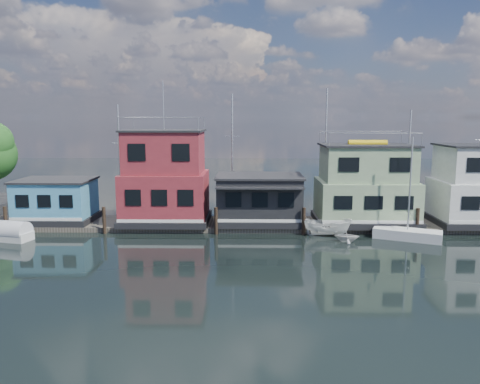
{
  "coord_description": "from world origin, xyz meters",
  "views": [
    {
      "loc": [
        -1.36,
        -27.27,
        9.28
      ],
      "look_at": [
        -2.13,
        12.0,
        3.0
      ],
      "focal_mm": 35.0,
      "sensor_mm": 36.0,
      "label": 1
    }
  ],
  "objects_px": {
    "dinghy_white": "(347,236)",
    "tarp_runabout": "(5,232)",
    "houseboat_green": "(366,186)",
    "houseboat_blue": "(56,201)",
    "houseboat_dark": "(259,199)",
    "day_sailer": "(407,234)",
    "motorboat": "(328,227)",
    "houseboat_red": "(165,179)"
  },
  "relations": [
    {
      "from": "houseboat_dark",
      "to": "dinghy_white",
      "type": "height_order",
      "value": "houseboat_dark"
    },
    {
      "from": "houseboat_green",
      "to": "houseboat_blue",
      "type": "bearing_deg",
      "value": -180.0
    },
    {
      "from": "houseboat_green",
      "to": "tarp_runabout",
      "type": "xyz_separation_m",
      "value": [
        -28.49,
        -4.85,
        -2.95
      ]
    },
    {
      "from": "houseboat_green",
      "to": "motorboat",
      "type": "relative_size",
      "value": 2.25
    },
    {
      "from": "day_sailer",
      "to": "dinghy_white",
      "type": "bearing_deg",
      "value": -146.92
    },
    {
      "from": "tarp_runabout",
      "to": "dinghy_white",
      "type": "bearing_deg",
      "value": 13.49
    },
    {
      "from": "houseboat_blue",
      "to": "dinghy_white",
      "type": "relative_size",
      "value": 3.46
    },
    {
      "from": "houseboat_blue",
      "to": "houseboat_red",
      "type": "distance_m",
      "value": 9.69
    },
    {
      "from": "houseboat_red",
      "to": "day_sailer",
      "type": "bearing_deg",
      "value": -11.9
    },
    {
      "from": "houseboat_blue",
      "to": "dinghy_white",
      "type": "bearing_deg",
      "value": -11.54
    },
    {
      "from": "day_sailer",
      "to": "tarp_runabout",
      "type": "relative_size",
      "value": 1.86
    },
    {
      "from": "houseboat_dark",
      "to": "dinghy_white",
      "type": "bearing_deg",
      "value": -36.87
    },
    {
      "from": "tarp_runabout",
      "to": "houseboat_green",
      "type": "bearing_deg",
      "value": 23.26
    },
    {
      "from": "dinghy_white",
      "to": "houseboat_blue",
      "type": "bearing_deg",
      "value": 86.0
    },
    {
      "from": "houseboat_blue",
      "to": "houseboat_dark",
      "type": "bearing_deg",
      "value": -0.06
    },
    {
      "from": "day_sailer",
      "to": "motorboat",
      "type": "bearing_deg",
      "value": -165.76
    },
    {
      "from": "houseboat_red",
      "to": "tarp_runabout",
      "type": "height_order",
      "value": "houseboat_red"
    },
    {
      "from": "motorboat",
      "to": "day_sailer",
      "type": "height_order",
      "value": "day_sailer"
    },
    {
      "from": "houseboat_blue",
      "to": "motorboat",
      "type": "height_order",
      "value": "houseboat_blue"
    },
    {
      "from": "day_sailer",
      "to": "houseboat_blue",
      "type": "bearing_deg",
      "value": -164.72
    },
    {
      "from": "houseboat_blue",
      "to": "houseboat_dark",
      "type": "relative_size",
      "value": 0.86
    },
    {
      "from": "dinghy_white",
      "to": "day_sailer",
      "type": "xyz_separation_m",
      "value": [
        4.81,
        0.83,
        -0.04
      ]
    },
    {
      "from": "houseboat_green",
      "to": "tarp_runabout",
      "type": "bearing_deg",
      "value": -170.34
    },
    {
      "from": "houseboat_red",
      "to": "houseboat_dark",
      "type": "relative_size",
      "value": 1.6
    },
    {
      "from": "houseboat_red",
      "to": "dinghy_white",
      "type": "relative_size",
      "value": 6.41
    },
    {
      "from": "houseboat_blue",
      "to": "houseboat_green",
      "type": "xyz_separation_m",
      "value": [
        26.5,
        0.0,
        1.34
      ]
    },
    {
      "from": "houseboat_dark",
      "to": "day_sailer",
      "type": "relative_size",
      "value": 0.94
    },
    {
      "from": "houseboat_blue",
      "to": "motorboat",
      "type": "bearing_deg",
      "value": -7.77
    },
    {
      "from": "houseboat_red",
      "to": "houseboat_blue",
      "type": "bearing_deg",
      "value": -180.0
    },
    {
      "from": "day_sailer",
      "to": "tarp_runabout",
      "type": "distance_m",
      "value": 30.82
    },
    {
      "from": "dinghy_white",
      "to": "day_sailer",
      "type": "relative_size",
      "value": 0.24
    },
    {
      "from": "houseboat_red",
      "to": "tarp_runabout",
      "type": "relative_size",
      "value": 2.8
    },
    {
      "from": "day_sailer",
      "to": "houseboat_dark",
      "type": "bearing_deg",
      "value": -176.38
    },
    {
      "from": "houseboat_green",
      "to": "day_sailer",
      "type": "height_order",
      "value": "day_sailer"
    },
    {
      "from": "houseboat_green",
      "to": "motorboat",
      "type": "xyz_separation_m",
      "value": [
        -3.64,
        -3.12,
        -2.83
      ]
    },
    {
      "from": "houseboat_blue",
      "to": "houseboat_red",
      "type": "height_order",
      "value": "houseboat_red"
    },
    {
      "from": "houseboat_blue",
      "to": "houseboat_green",
      "type": "relative_size",
      "value": 0.76
    },
    {
      "from": "houseboat_red",
      "to": "houseboat_dark",
      "type": "bearing_deg",
      "value": -0.14
    },
    {
      "from": "houseboat_blue",
      "to": "houseboat_dark",
      "type": "height_order",
      "value": "houseboat_dark"
    },
    {
      "from": "houseboat_dark",
      "to": "motorboat",
      "type": "relative_size",
      "value": 1.99
    },
    {
      "from": "dinghy_white",
      "to": "day_sailer",
      "type": "height_order",
      "value": "day_sailer"
    },
    {
      "from": "dinghy_white",
      "to": "tarp_runabout",
      "type": "xyz_separation_m",
      "value": [
        -26.0,
        0.05,
        0.11
      ]
    }
  ]
}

